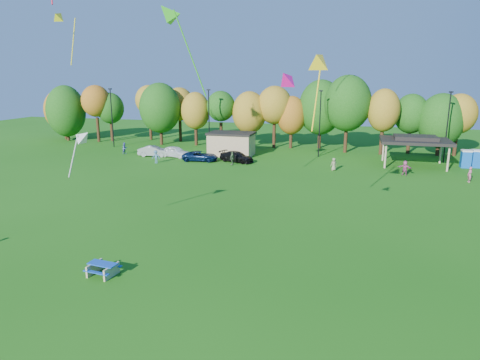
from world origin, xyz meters
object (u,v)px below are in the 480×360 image
(car_b, at_px, (154,151))
(porta_potties, at_px, (477,159))
(picnic_table, at_px, (103,268))
(car_c, at_px, (200,156))
(car_d, at_px, (237,157))
(car_a, at_px, (175,152))

(car_b, bearing_deg, porta_potties, -94.46)
(car_b, bearing_deg, picnic_table, -167.08)
(car_b, xyz_separation_m, car_c, (7.41, -1.47, -0.07))
(picnic_table, bearing_deg, car_d, 98.96)
(car_d, bearing_deg, car_c, 116.53)
(car_c, bearing_deg, car_a, 63.38)
(porta_potties, distance_m, car_d, 29.60)
(picnic_table, xyz_separation_m, car_c, (-6.39, 32.77, 0.23))
(car_c, bearing_deg, porta_potties, -88.03)
(car_d, bearing_deg, porta_potties, -62.88)
(picnic_table, xyz_separation_m, car_d, (-1.57, 33.40, 0.27))
(picnic_table, height_order, car_d, car_d)
(porta_potties, height_order, car_a, porta_potties)
(porta_potties, height_order, car_b, porta_potties)
(car_c, relative_size, car_d, 0.99)
(car_b, bearing_deg, car_d, -102.96)
(car_b, height_order, car_d, car_b)
(car_a, relative_size, car_b, 1.03)
(car_b, distance_m, car_c, 7.55)
(car_a, bearing_deg, porta_potties, -71.15)
(picnic_table, relative_size, car_a, 0.40)
(porta_potties, bearing_deg, car_b, -175.44)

